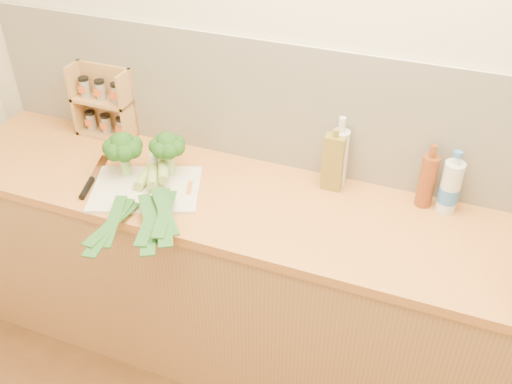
% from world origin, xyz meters
% --- Properties ---
extents(room_shell, '(3.50, 3.50, 3.50)m').
position_xyz_m(room_shell, '(0.00, 1.49, 1.17)').
color(room_shell, beige).
rests_on(room_shell, ground).
extents(counter, '(3.20, 0.62, 0.90)m').
position_xyz_m(counter, '(0.00, 1.20, 0.45)').
color(counter, '#AF7949').
rests_on(counter, ground).
extents(chopping_board, '(0.51, 0.44, 0.01)m').
position_xyz_m(chopping_board, '(-0.67, 1.11, 0.91)').
color(chopping_board, silver).
rests_on(chopping_board, counter).
extents(broccoli_left, '(0.16, 0.16, 0.20)m').
position_xyz_m(broccoli_left, '(-0.80, 1.16, 1.04)').
color(broccoli_left, '#93BA6D').
rests_on(broccoli_left, chopping_board).
extents(broccoli_right, '(0.15, 0.15, 0.19)m').
position_xyz_m(broccoli_right, '(-0.63, 1.23, 1.05)').
color(broccoli_right, '#93BA6D').
rests_on(broccoli_right, chopping_board).
extents(leek_front, '(0.16, 0.72, 0.04)m').
position_xyz_m(leek_front, '(-0.69, 1.09, 0.94)').
color(leek_front, white).
rests_on(leek_front, chopping_board).
extents(leek_mid, '(0.34, 0.60, 0.04)m').
position_xyz_m(leek_mid, '(-0.62, 1.06, 0.95)').
color(leek_mid, white).
rests_on(leek_mid, chopping_board).
extents(leek_back, '(0.35, 0.56, 0.04)m').
position_xyz_m(leek_back, '(-0.57, 1.08, 0.97)').
color(leek_back, white).
rests_on(leek_back, chopping_board).
extents(chefs_knife, '(0.13, 0.33, 0.02)m').
position_xyz_m(chefs_knife, '(-0.91, 1.06, 0.91)').
color(chefs_knife, silver).
rests_on(chefs_knife, counter).
extents(spice_rack, '(0.28, 0.11, 0.33)m').
position_xyz_m(spice_rack, '(-1.07, 1.44, 1.04)').
color(spice_rack, tan).
rests_on(spice_rack, counter).
extents(oil_tin, '(0.08, 0.05, 0.27)m').
position_xyz_m(oil_tin, '(0.01, 1.39, 1.02)').
color(oil_tin, olive).
rests_on(oil_tin, counter).
extents(glass_bottle, '(0.07, 0.07, 0.30)m').
position_xyz_m(glass_bottle, '(0.03, 1.43, 1.03)').
color(glass_bottle, silver).
rests_on(glass_bottle, counter).
extents(amber_bottle, '(0.06, 0.06, 0.27)m').
position_xyz_m(amber_bottle, '(0.37, 1.42, 1.01)').
color(amber_bottle, brown).
rests_on(amber_bottle, counter).
extents(water_bottle, '(0.08, 0.08, 0.24)m').
position_xyz_m(water_bottle, '(0.46, 1.41, 1.00)').
color(water_bottle, silver).
rests_on(water_bottle, counter).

